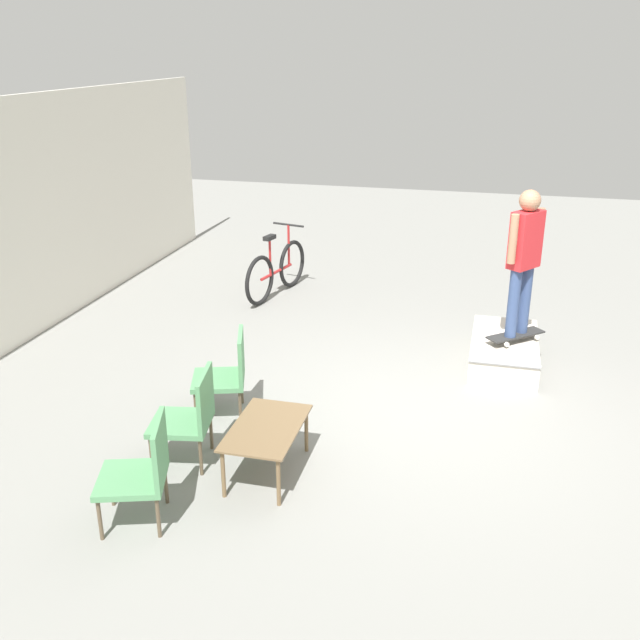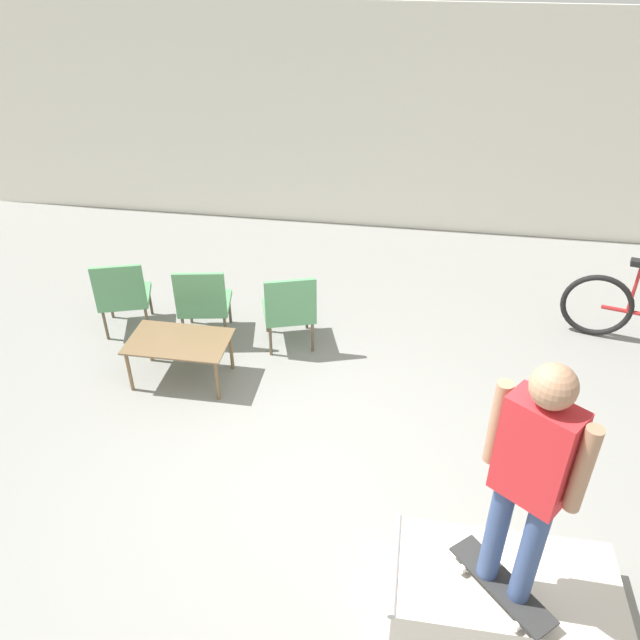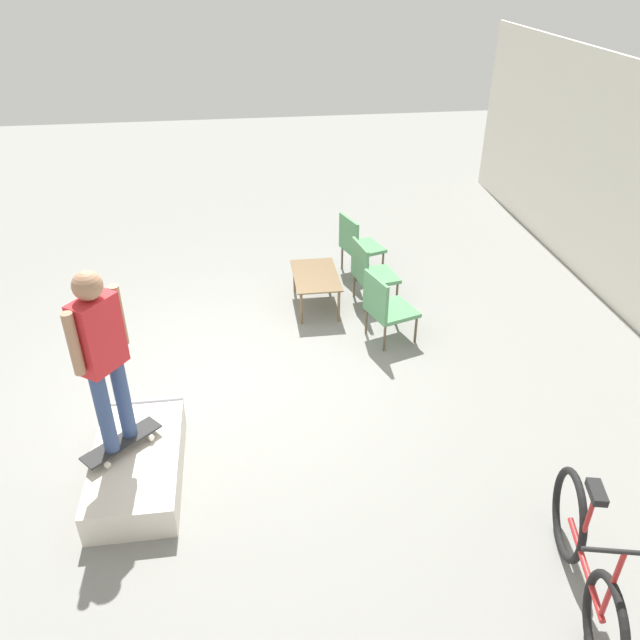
# 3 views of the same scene
# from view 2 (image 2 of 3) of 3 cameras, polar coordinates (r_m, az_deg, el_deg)

# --- Properties ---
(ground_plane) EXTENTS (24.00, 24.00, 0.00)m
(ground_plane) POSITION_cam_2_polar(r_m,az_deg,el_deg) (5.21, -1.08, -15.14)
(ground_plane) COLOR gray
(house_wall_back) EXTENTS (12.00, 0.06, 3.00)m
(house_wall_back) POSITION_cam_2_polar(r_m,az_deg,el_deg) (8.91, 4.87, 17.51)
(house_wall_back) COLOR white
(house_wall_back) RESTS_ON ground_plane
(skate_ramp_box) EXTENTS (1.47, 0.77, 0.34)m
(skate_ramp_box) POSITION_cam_2_polar(r_m,az_deg,el_deg) (4.62, 16.39, -22.79)
(skate_ramp_box) COLOR silver
(skate_ramp_box) RESTS_ON ground_plane
(skateboard_on_ramp) EXTENTS (0.64, 0.68, 0.07)m
(skateboard_on_ramp) POSITION_cam_2_polar(r_m,az_deg,el_deg) (4.36, 16.26, -22.20)
(skateboard_on_ramp) COLOR #2D2D2D
(skateboard_on_ramp) RESTS_ON skate_ramp_box
(person_skater) EXTENTS (0.48, 0.38, 1.69)m
(person_skater) POSITION_cam_2_polar(r_m,az_deg,el_deg) (3.60, 18.77, -12.92)
(person_skater) COLOR #384C7A
(person_skater) RESTS_ON skateboard_on_ramp
(coffee_table) EXTENTS (0.97, 0.58, 0.47)m
(coffee_table) POSITION_cam_2_polar(r_m,az_deg,el_deg) (6.15, -12.76, -2.24)
(coffee_table) COLOR brown
(coffee_table) RESTS_ON ground_plane
(patio_chair_left) EXTENTS (0.66, 0.66, 0.89)m
(patio_chair_left) POSITION_cam_2_polar(r_m,az_deg,el_deg) (7.00, -17.57, 2.30)
(patio_chair_left) COLOR brown
(patio_chair_left) RESTS_ON ground_plane
(patio_chair_center) EXTENTS (0.61, 0.61, 0.89)m
(patio_chair_center) POSITION_cam_2_polar(r_m,az_deg,el_deg) (6.66, -10.61, 1.73)
(patio_chair_center) COLOR brown
(patio_chair_center) RESTS_ON ground_plane
(patio_chair_right) EXTENTS (0.66, 0.66, 0.89)m
(patio_chair_right) POSITION_cam_2_polar(r_m,az_deg,el_deg) (6.43, -2.81, 1.09)
(patio_chair_right) COLOR brown
(patio_chair_right) RESTS_ON ground_plane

